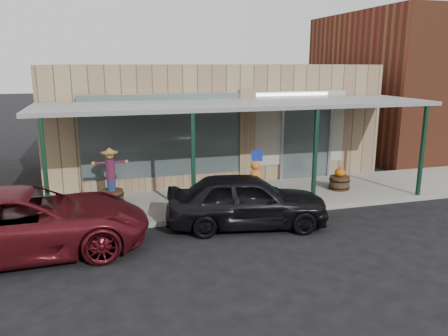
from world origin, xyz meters
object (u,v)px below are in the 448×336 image
object	(u,v)px
barrel_pumpkin	(339,181)
parked_sedan	(247,200)
car_maroon	(25,222)
handicap_sign	(257,169)
barrel_scarecrow	(111,186)

from	to	relation	value
barrel_pumpkin	parked_sedan	distance (m)	4.41
parked_sedan	car_maroon	xyz separation A→B (m)	(-5.38, -0.29, 0.04)
handicap_sign	car_maroon	distance (m)	6.44
handicap_sign	parked_sedan	xyz separation A→B (m)	(-0.80, -1.44, -0.45)
handicap_sign	parked_sedan	world-z (taller)	handicap_sign
handicap_sign	parked_sedan	distance (m)	1.71
barrel_pumpkin	handicap_sign	distance (m)	3.27
barrel_scarecrow	parked_sedan	xyz separation A→B (m)	(3.41, -2.37, -0.01)
barrel_scarecrow	car_maroon	size ratio (longest dim) A/B	0.32
barrel_scarecrow	barrel_pumpkin	size ratio (longest dim) A/B	2.23
barrel_scarecrow	barrel_pumpkin	bearing A→B (deg)	-7.99
car_maroon	handicap_sign	bearing A→B (deg)	-77.54
handicap_sign	barrel_scarecrow	bearing A→B (deg)	179.57
parked_sedan	car_maroon	world-z (taller)	parked_sedan
barrel_pumpkin	handicap_sign	bearing A→B (deg)	-170.34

